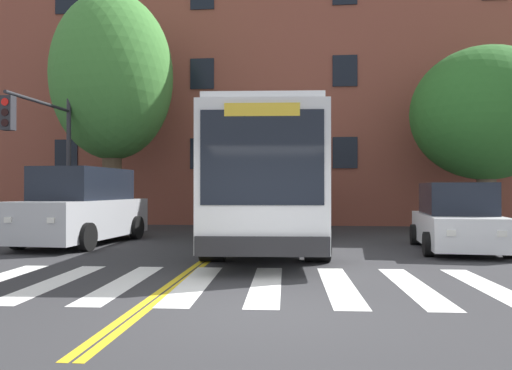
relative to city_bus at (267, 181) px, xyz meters
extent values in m
plane|color=#303033|center=(0.49, -8.31, -1.90)|extent=(120.00, 120.00, 0.00)
cube|color=white|center=(-3.31, -6.67, -1.89)|extent=(0.62, 3.60, 0.01)
cube|color=white|center=(-2.07, -6.63, -1.89)|extent=(0.62, 3.60, 0.01)
cube|color=white|center=(-0.82, -6.59, -1.89)|extent=(0.62, 3.60, 0.01)
cube|color=white|center=(0.42, -6.56, -1.89)|extent=(0.62, 3.60, 0.01)
cube|color=white|center=(1.66, -6.52, -1.89)|extent=(0.62, 3.60, 0.01)
cube|color=white|center=(2.90, -6.48, -1.89)|extent=(0.62, 3.60, 0.01)
cube|color=white|center=(4.14, -6.45, -1.89)|extent=(0.62, 3.60, 0.01)
cube|color=gold|center=(-1.24, 7.42, -1.89)|extent=(0.12, 36.00, 0.01)
cube|color=gold|center=(-1.08, 7.42, -1.89)|extent=(0.12, 36.00, 0.01)
cube|color=white|center=(0.00, -0.02, -0.03)|extent=(3.11, 12.38, 2.88)
cube|color=black|center=(1.25, 0.05, 0.26)|extent=(0.60, 11.27, 1.04)
cube|color=black|center=(-1.25, -0.08, 0.26)|extent=(0.60, 11.27, 1.04)
cube|color=black|center=(0.31, -6.16, 0.32)|extent=(2.23, 0.14, 1.73)
cube|color=yellow|center=(0.31, -6.16, 1.18)|extent=(1.37, 0.10, 0.24)
cube|color=#232326|center=(0.32, -6.18, -1.28)|extent=(2.44, 0.22, 0.36)
cube|color=silver|center=(0.00, -0.02, 1.49)|extent=(2.93, 11.88, 0.16)
cylinder|color=black|center=(1.38, -3.76, -1.41)|extent=(0.61, 0.99, 0.97)
cylinder|color=black|center=(-0.99, -3.88, -1.41)|extent=(0.61, 0.99, 0.97)
cylinder|color=black|center=(1.04, 2.80, -1.41)|extent=(0.61, 0.99, 0.97)
cylinder|color=black|center=(-1.32, 2.68, -1.41)|extent=(0.61, 0.99, 0.97)
cylinder|color=black|center=(0.99, 3.90, -1.41)|extent=(0.61, 0.99, 0.97)
cylinder|color=black|center=(-1.38, 3.78, -1.41)|extent=(0.61, 0.99, 0.97)
cube|color=#B7BABF|center=(-5.47, -0.73, -1.13)|extent=(2.37, 5.33, 1.11)
cube|color=black|center=(-5.46, -0.68, -0.10)|extent=(2.01, 3.35, 0.95)
cube|color=white|center=(-5.10, -3.38, -1.02)|extent=(0.20, 0.06, 0.14)
cube|color=white|center=(-6.26, -3.29, -1.02)|extent=(0.20, 0.06, 0.14)
cylinder|color=black|center=(-4.60, -2.41, -1.52)|extent=(0.28, 0.78, 0.76)
cylinder|color=black|center=(-6.59, -2.25, -1.52)|extent=(0.28, 0.78, 0.76)
cylinder|color=black|center=(-4.34, 0.79, -1.52)|extent=(0.28, 0.78, 0.76)
cylinder|color=black|center=(-6.33, 0.96, -1.52)|extent=(0.28, 0.78, 0.76)
cube|color=white|center=(5.15, -1.40, -1.33)|extent=(2.19, 4.35, 0.80)
cube|color=black|center=(5.15, -1.35, -0.51)|extent=(1.83, 2.45, 0.84)
cube|color=white|center=(5.48, -3.56, -1.25)|extent=(0.20, 0.06, 0.14)
cube|color=white|center=(4.41, -3.45, -1.25)|extent=(0.20, 0.06, 0.14)
cylinder|color=black|center=(5.94, -2.78, -1.60)|extent=(0.28, 0.62, 0.60)
cylinder|color=black|center=(4.11, -2.60, -1.60)|extent=(0.28, 0.62, 0.60)
cylinder|color=black|center=(6.19, -0.19, -1.60)|extent=(0.28, 0.62, 0.60)
cylinder|color=black|center=(4.36, -0.01, -1.60)|extent=(0.28, 0.62, 0.60)
cylinder|color=#28282D|center=(-7.28, 2.09, 0.59)|extent=(0.16, 0.16, 4.97)
cylinder|color=#28282D|center=(-7.37, 0.28, 2.55)|extent=(0.27, 3.63, 0.11)
cube|color=#28282D|center=(-7.44, -1.39, 1.95)|extent=(0.35, 0.29, 1.00)
cylinder|color=red|center=(-7.45, -1.54, 2.25)|extent=(0.22, 0.04, 0.22)
cylinder|color=black|center=(-7.45, -1.54, 1.95)|extent=(0.22, 0.04, 0.22)
cylinder|color=black|center=(-7.45, -1.54, 1.65)|extent=(0.22, 0.04, 0.22)
cylinder|color=brown|center=(7.98, 4.36, -0.71)|extent=(0.69, 0.69, 2.37)
ellipsoid|color=#2D6B28|center=(7.98, 4.36, 2.60)|extent=(7.84, 7.73, 5.01)
cylinder|color=brown|center=(-6.48, 4.13, -0.24)|extent=(0.75, 0.75, 3.32)
ellipsoid|color=#428438|center=(-6.48, 4.13, 4.24)|extent=(6.53, 6.69, 6.63)
cube|color=brown|center=(-3.49, 11.85, 4.64)|extent=(32.34, 8.91, 13.08)
cube|color=black|center=(-9.95, 7.36, 1.37)|extent=(1.10, 0.06, 1.40)
cube|color=black|center=(-3.49, 7.36, 1.37)|extent=(1.10, 0.06, 1.40)
cube|color=black|center=(2.98, 7.36, 1.37)|extent=(1.10, 0.06, 1.40)
cube|color=black|center=(9.45, 7.36, 1.37)|extent=(1.10, 0.06, 1.40)
cube|color=black|center=(-9.95, 7.36, 5.04)|extent=(1.10, 0.06, 1.40)
cube|color=black|center=(-3.49, 7.36, 5.04)|extent=(1.10, 0.06, 1.40)
cube|color=black|center=(2.98, 7.36, 5.04)|extent=(1.10, 0.06, 1.40)
cube|color=black|center=(9.45, 7.36, 5.04)|extent=(1.10, 0.06, 1.40)
camera|label=1|loc=(1.01, -15.10, -0.25)|focal=35.00mm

